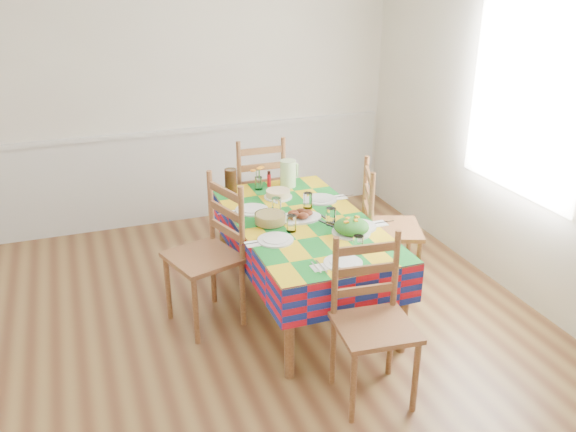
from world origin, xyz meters
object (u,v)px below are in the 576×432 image
Objects in this scene: chair_left at (209,255)px; dining_table at (302,230)px; chair_right at (386,228)px; chair_far at (257,192)px; green_pitcher at (288,173)px; tea_pitcher at (231,181)px; chair_near at (372,323)px; meat_platter at (300,216)px.

dining_table is at bearing 71.23° from chair_left.
chair_far is at bearing 53.24° from chair_right.
green_pitcher is 1.11m from chair_left.
tea_pitcher is 0.19× the size of chair_left.
green_pitcher is 0.21× the size of chair_left.
chair_right is (1.38, 0.00, -0.01)m from chair_left.
chair_far is (-0.00, 1.09, -0.10)m from dining_table.
dining_table is at bearing -101.74° from green_pitcher.
chair_near is at bearing 168.72° from chair_right.
chair_far is (-0.01, 2.18, 0.02)m from chair_near.
chair_far is (0.33, 0.37, -0.27)m from tea_pitcher.
green_pitcher is at bearing 77.08° from meat_platter.
chair_near is at bearing 91.37° from chair_far.
chair_left is at bearing 178.79° from dining_table.
green_pitcher is 1.82m from chair_near.
chair_left is (-0.69, 0.01, -0.09)m from dining_table.
green_pitcher is at bearing 78.26° from dining_table.
chair_near reaches higher than tea_pitcher.
dining_table is at bearing 91.28° from chair_far.
chair_far is at bearing 89.67° from meat_platter.
dining_table is 7.91× the size of green_pitcher.
chair_far is 1.27m from chair_left.
chair_right is (0.69, -1.07, -0.00)m from chair_far.
chair_far is at bearing 95.86° from chair_near.
chair_near is at bearing -89.41° from meat_platter.
chair_left is 1.02× the size of chair_right.
meat_platter is at bearing 108.97° from chair_right.
chair_near is at bearing -94.50° from green_pitcher.
green_pitcher is 0.22× the size of chair_right.
chair_far is at bearing 90.05° from dining_table.
chair_left reaches higher than chair_right.
chair_left is (-0.68, -0.02, -0.19)m from meat_platter.
chair_left reaches higher than chair_far.
tea_pitcher is at bearing 114.56° from dining_table.
meat_platter is 0.32× the size of chair_near.
chair_far reaches higher than green_pitcher.
chair_right is at bearing 1.37° from dining_table.
chair_left reaches higher than meat_platter.
green_pitcher is 0.92m from chair_right.
chair_right reaches higher than chair_near.
dining_table is 1.67× the size of chair_left.
tea_pitcher is 0.56m from chair_far.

